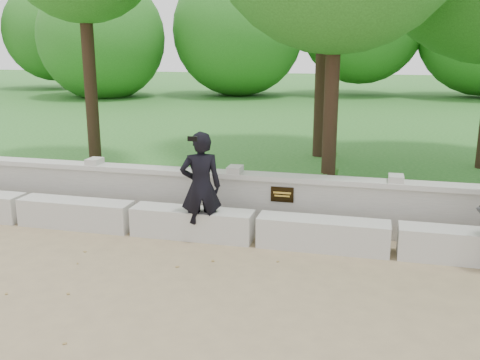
% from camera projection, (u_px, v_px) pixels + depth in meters
% --- Properties ---
extents(ground, '(80.00, 80.00, 0.00)m').
position_uv_depth(ground, '(220.00, 299.00, 6.27)').
color(ground, '#95815B').
rests_on(ground, ground).
extents(lawn, '(40.00, 22.00, 0.25)m').
position_uv_depth(lawn, '(327.00, 123.00, 19.40)').
color(lawn, '#23601E').
rests_on(lawn, ground).
extents(concrete_bench, '(11.90, 0.45, 0.45)m').
position_uv_depth(concrete_bench, '(256.00, 228.00, 8.00)').
color(concrete_bench, beige).
rests_on(concrete_bench, ground).
extents(parapet_wall, '(12.50, 0.35, 0.90)m').
position_uv_depth(parapet_wall, '(265.00, 200.00, 8.60)').
color(parapet_wall, beige).
rests_on(parapet_wall, ground).
extents(man_main, '(0.72, 0.67, 1.68)m').
position_uv_depth(man_main, '(201.00, 187.00, 7.95)').
color(man_main, black).
rests_on(man_main, ground).
extents(shrub_a, '(0.32, 0.28, 0.51)m').
position_uv_depth(shrub_a, '(53.00, 173.00, 10.26)').
color(shrub_a, '#356D25').
rests_on(shrub_a, lawn).
extents(shrub_b, '(0.35, 0.37, 0.53)m').
position_uv_depth(shrub_b, '(321.00, 190.00, 9.05)').
color(shrub_b, '#356D25').
rests_on(shrub_b, lawn).
extents(shrub_d, '(0.40, 0.41, 0.55)m').
position_uv_depth(shrub_d, '(332.00, 166.00, 10.77)').
color(shrub_d, '#356D25').
rests_on(shrub_d, lawn).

